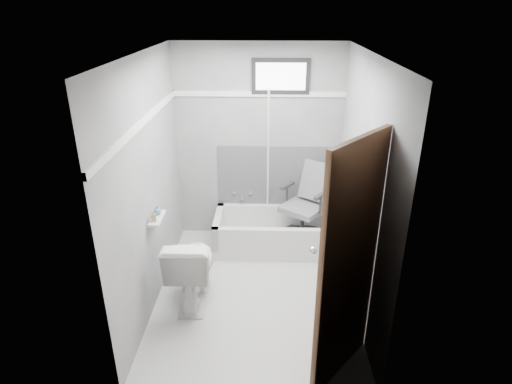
{
  "coord_description": "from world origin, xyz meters",
  "views": [
    {
      "loc": [
        0.13,
        -3.66,
        2.79
      ],
      "look_at": [
        0.0,
        0.35,
        1.0
      ],
      "focal_mm": 30.0,
      "sensor_mm": 36.0,
      "label": 1
    }
  ],
  "objects_px": {
    "toilet": "(192,267)",
    "soap_bottle_b": "(157,210)",
    "soap_bottle_a": "(154,216)",
    "door": "(393,292)",
    "office_chair": "(303,203)",
    "bathtub": "(276,232)"
  },
  "relations": [
    {
      "from": "toilet",
      "to": "office_chair",
      "type": "bearing_deg",
      "value": -137.24
    },
    {
      "from": "toilet",
      "to": "door",
      "type": "relative_size",
      "value": 0.39
    },
    {
      "from": "bathtub",
      "to": "soap_bottle_a",
      "type": "relative_size",
      "value": 14.85
    },
    {
      "from": "soap_bottle_a",
      "to": "soap_bottle_b",
      "type": "height_order",
      "value": "soap_bottle_a"
    },
    {
      "from": "office_chair",
      "to": "toilet",
      "type": "distance_m",
      "value": 1.62
    },
    {
      "from": "toilet",
      "to": "door",
      "type": "distance_m",
      "value": 2.07
    },
    {
      "from": "bathtub",
      "to": "door",
      "type": "bearing_deg",
      "value": -71.25
    },
    {
      "from": "door",
      "to": "soap_bottle_b",
      "type": "relative_size",
      "value": 21.35
    },
    {
      "from": "office_chair",
      "to": "door",
      "type": "bearing_deg",
      "value": -42.63
    },
    {
      "from": "door",
      "to": "soap_bottle_a",
      "type": "bearing_deg",
      "value": 149.57
    },
    {
      "from": "soap_bottle_a",
      "to": "soap_bottle_b",
      "type": "xyz_separation_m",
      "value": [
        0.0,
        0.14,
        -0.01
      ]
    },
    {
      "from": "soap_bottle_a",
      "to": "door",
      "type": "bearing_deg",
      "value": -30.43
    },
    {
      "from": "toilet",
      "to": "soap_bottle_b",
      "type": "xyz_separation_m",
      "value": [
        -0.32,
        0.11,
        0.57
      ]
    },
    {
      "from": "door",
      "to": "soap_bottle_a",
      "type": "relative_size",
      "value": 19.8
    },
    {
      "from": "office_chair",
      "to": "toilet",
      "type": "bearing_deg",
      "value": -100.01
    },
    {
      "from": "soap_bottle_b",
      "to": "bathtub",
      "type": "bearing_deg",
      "value": 38.84
    },
    {
      "from": "office_chair",
      "to": "door",
      "type": "distance_m",
      "value": 2.34
    },
    {
      "from": "toilet",
      "to": "soap_bottle_a",
      "type": "xyz_separation_m",
      "value": [
        -0.32,
        -0.03,
        0.58
      ]
    },
    {
      "from": "door",
      "to": "soap_bottle_b",
      "type": "distance_m",
      "value": 2.3
    },
    {
      "from": "toilet",
      "to": "soap_bottle_a",
      "type": "relative_size",
      "value": 7.76
    },
    {
      "from": "office_chair",
      "to": "soap_bottle_b",
      "type": "bearing_deg",
      "value": -109.78
    },
    {
      "from": "bathtub",
      "to": "soap_bottle_b",
      "type": "height_order",
      "value": "soap_bottle_b"
    }
  ]
}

